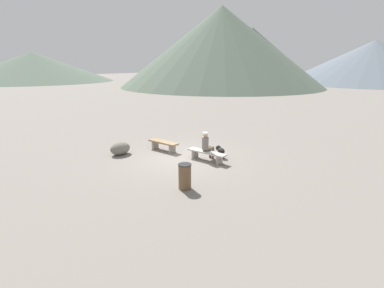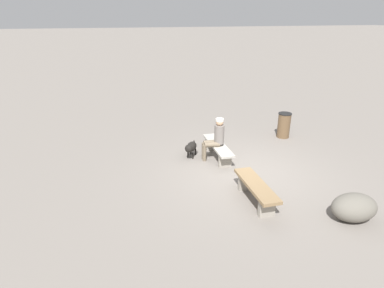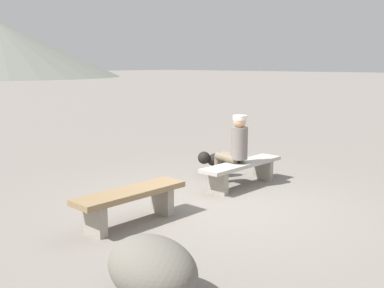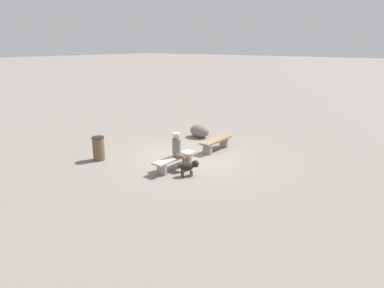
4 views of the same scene
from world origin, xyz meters
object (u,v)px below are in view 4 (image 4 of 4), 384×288
object	(u,v)px
bench_right	(175,160)
dog	(189,166)
seated_person	(179,149)
boulder	(200,131)
bench_left	(216,142)
trash_bin	(99,148)

from	to	relation	value
bench_right	dog	xyz separation A→B (m)	(0.22, 0.79, 0.02)
seated_person	bench_right	bearing A→B (deg)	-45.91
dog	boulder	world-z (taller)	boulder
seated_person	boulder	distance (m)	4.16
bench_left	dog	xyz separation A→B (m)	(2.81, 0.79, -0.00)
bench_right	trash_bin	bearing A→B (deg)	-68.76
bench_left	bench_right	xyz separation A→B (m)	(2.60, -0.00, -0.02)
dog	trash_bin	world-z (taller)	trash_bin
bench_left	boulder	size ratio (longest dim) A/B	1.70
trash_bin	boulder	size ratio (longest dim) A/B	0.90
seated_person	trash_bin	distance (m)	3.19
bench_left	trash_bin	xyz separation A→B (m)	(3.62, -2.87, 0.10)
bench_left	boulder	distance (m)	2.09
trash_bin	dog	bearing A→B (deg)	102.40
bench_right	seated_person	size ratio (longest dim) A/B	1.45
seated_person	trash_bin	bearing A→B (deg)	-63.48
bench_right	seated_person	world-z (taller)	seated_person
bench_left	trash_bin	distance (m)	4.62
bench_left	bench_right	size ratio (longest dim) A/B	0.90
bench_left	dog	distance (m)	2.92
bench_left	trash_bin	world-z (taller)	trash_bin
seated_person	dog	xyz separation A→B (m)	(0.30, 0.69, -0.40)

